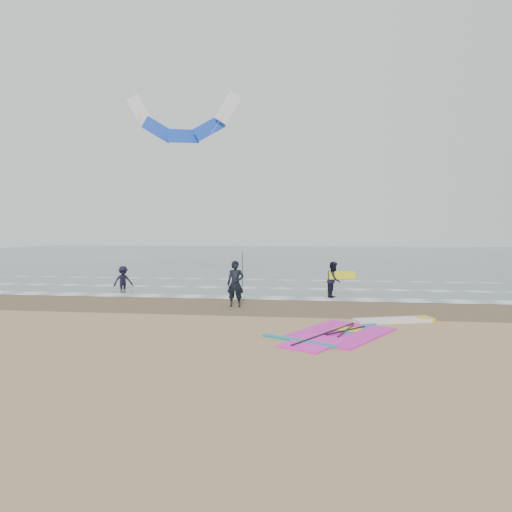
# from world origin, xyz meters

# --- Properties ---
(ground) EXTENTS (120.00, 120.00, 0.00)m
(ground) POSITION_xyz_m (0.00, 0.00, 0.00)
(ground) COLOR tan
(ground) RESTS_ON ground
(sea_water) EXTENTS (120.00, 80.00, 0.02)m
(sea_water) POSITION_xyz_m (0.00, 48.00, 0.01)
(sea_water) COLOR #47605E
(sea_water) RESTS_ON ground
(wet_sand_band) EXTENTS (120.00, 5.00, 0.01)m
(wet_sand_band) POSITION_xyz_m (0.00, 6.00, 0.00)
(wet_sand_band) COLOR brown
(wet_sand_band) RESTS_ON ground
(foam_waterline) EXTENTS (120.00, 9.15, 0.02)m
(foam_waterline) POSITION_xyz_m (0.00, 10.44, 0.03)
(foam_waterline) COLOR white
(foam_waterline) RESTS_ON ground
(windsurf_rig) EXTENTS (5.78, 5.47, 0.14)m
(windsurf_rig) POSITION_xyz_m (3.21, 1.50, 0.04)
(windsurf_rig) COLOR white
(windsurf_rig) RESTS_ON ground
(person_standing) EXTENTS (0.74, 0.51, 1.97)m
(person_standing) POSITION_xyz_m (-1.48, 5.60, 0.98)
(person_standing) COLOR black
(person_standing) RESTS_ON ground
(person_walking) EXTENTS (0.85, 0.98, 1.75)m
(person_walking) POSITION_xyz_m (2.74, 8.87, 0.87)
(person_walking) COLOR black
(person_walking) RESTS_ON ground
(person_wading) EXTENTS (1.21, 1.15, 1.65)m
(person_wading) POSITION_xyz_m (-8.68, 10.53, 0.82)
(person_wading) COLOR black
(person_wading) RESTS_ON ground
(held_pole) EXTENTS (0.17, 0.86, 1.82)m
(held_pole) POSITION_xyz_m (-1.18, 5.60, 1.44)
(held_pole) COLOR black
(held_pole) RESTS_ON ground
(carried_kiteboard) EXTENTS (1.30, 0.51, 0.39)m
(carried_kiteboard) POSITION_xyz_m (3.14, 8.77, 1.11)
(carried_kiteboard) COLOR yellow
(carried_kiteboard) RESTS_ON ground
(surf_kite) EXTENTS (6.94, 3.09, 10.35)m
(surf_kite) POSITION_xyz_m (-6.00, 13.28, 9.64)
(surf_kite) COLOR white
(surf_kite) RESTS_ON ground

